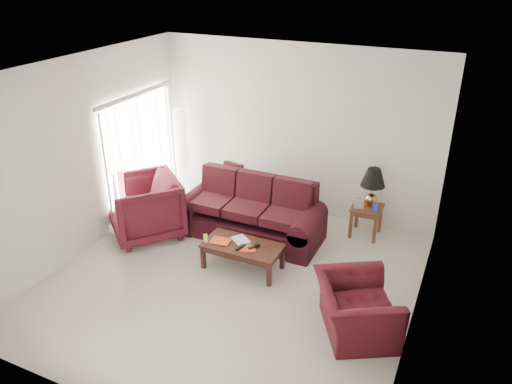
# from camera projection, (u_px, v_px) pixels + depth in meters

# --- Properties ---
(floor) EXTENTS (5.00, 5.00, 0.00)m
(floor) POSITION_uv_depth(u_px,v_px,m) (231.00, 280.00, 7.21)
(floor) COLOR silver
(floor) RESTS_ON ground
(blinds) EXTENTS (0.10, 2.00, 2.16)m
(blinds) POSITION_uv_depth(u_px,v_px,m) (141.00, 155.00, 8.72)
(blinds) COLOR silver
(blinds) RESTS_ON ground
(sofa) EXTENTS (2.43, 1.16, 0.97)m
(sofa) POSITION_uv_depth(u_px,v_px,m) (249.00, 210.00, 8.14)
(sofa) COLOR black
(sofa) RESTS_ON ground
(throw_pillow) EXTENTS (0.41, 0.25, 0.40)m
(throw_pillow) POSITION_uv_depth(u_px,v_px,m) (233.00, 173.00, 8.90)
(throw_pillow) COLOR black
(throw_pillow) RESTS_ON sofa
(end_table) EXTENTS (0.50, 0.50, 0.53)m
(end_table) POSITION_uv_depth(u_px,v_px,m) (366.00, 221.00, 8.27)
(end_table) COLOR #55371D
(end_table) RESTS_ON ground
(table_lamp) EXTENTS (0.51, 0.51, 0.66)m
(table_lamp) POSITION_uv_depth(u_px,v_px,m) (372.00, 188.00, 8.04)
(table_lamp) COLOR #BF7E3B
(table_lamp) RESTS_ON end_table
(clock) EXTENTS (0.16, 0.10, 0.15)m
(clock) POSITION_uv_depth(u_px,v_px,m) (359.00, 204.00, 8.08)
(clock) COLOR silver
(clock) RESTS_ON end_table
(blue_canister) EXTENTS (0.10, 0.10, 0.14)m
(blue_canister) POSITION_uv_depth(u_px,v_px,m) (375.00, 207.00, 7.98)
(blue_canister) COLOR #1A29AF
(blue_canister) RESTS_ON end_table
(picture_frame) EXTENTS (0.17, 0.19, 0.06)m
(picture_frame) POSITION_uv_depth(u_px,v_px,m) (364.00, 196.00, 8.31)
(picture_frame) COLOR silver
(picture_frame) RESTS_ON end_table
(floor_lamp) EXTENTS (0.37, 0.37, 1.76)m
(floor_lamp) POSITION_uv_depth(u_px,v_px,m) (182.00, 154.00, 9.34)
(floor_lamp) COLOR silver
(floor_lamp) RESTS_ON ground
(armchair_left) EXTENTS (1.54, 1.55, 1.01)m
(armchair_left) POSITION_uv_depth(u_px,v_px,m) (145.00, 207.00, 8.18)
(armchair_left) COLOR #45101A
(armchair_left) RESTS_ON ground
(armchair_right) EXTENTS (1.31, 1.36, 0.68)m
(armchair_right) POSITION_uv_depth(u_px,v_px,m) (356.00, 309.00, 6.10)
(armchair_right) COLOR #420F17
(armchair_right) RESTS_ON ground
(coffee_table) EXTENTS (1.27, 0.84, 0.41)m
(coffee_table) POSITION_uv_depth(u_px,v_px,m) (243.00, 256.00, 7.41)
(coffee_table) COLOR black
(coffee_table) RESTS_ON ground
(magazine_red) EXTENTS (0.30, 0.24, 0.02)m
(magazine_red) POSITION_uv_depth(u_px,v_px,m) (221.00, 241.00, 7.40)
(magazine_red) COLOR #D84515
(magazine_red) RESTS_ON coffee_table
(magazine_white) EXTENTS (0.34, 0.33, 0.02)m
(magazine_white) POSITION_uv_depth(u_px,v_px,m) (241.00, 240.00, 7.42)
(magazine_white) COLOR silver
(magazine_white) RESTS_ON coffee_table
(magazine_orange) EXTENTS (0.31, 0.28, 0.01)m
(magazine_orange) POSITION_uv_depth(u_px,v_px,m) (247.00, 249.00, 7.21)
(magazine_orange) COLOR #D84919
(magazine_orange) RESTS_ON coffee_table
(remote_a) EXTENTS (0.08, 0.19, 0.02)m
(remote_a) POSITION_uv_depth(u_px,v_px,m) (240.00, 247.00, 7.20)
(remote_a) COLOR black
(remote_a) RESTS_ON coffee_table
(remote_b) EXTENTS (0.14, 0.19, 0.02)m
(remote_b) POSITION_uv_depth(u_px,v_px,m) (254.00, 246.00, 7.22)
(remote_b) COLOR black
(remote_b) RESTS_ON coffee_table
(yellow_glass) EXTENTS (0.08, 0.08, 0.11)m
(yellow_glass) POSITION_uv_depth(u_px,v_px,m) (205.00, 238.00, 7.37)
(yellow_glass) COLOR yellow
(yellow_glass) RESTS_ON coffee_table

